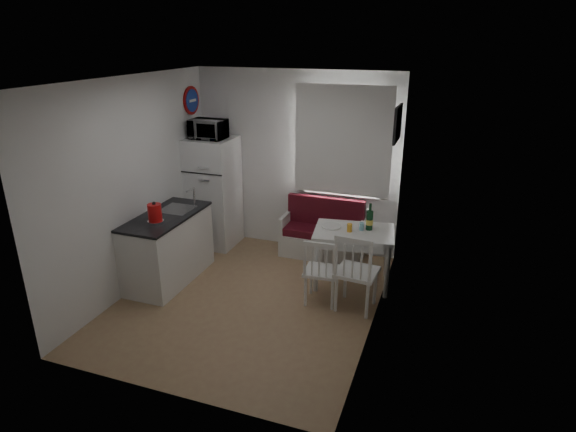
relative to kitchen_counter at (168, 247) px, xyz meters
name	(u,v)px	position (x,y,z in m)	size (l,w,h in m)	color
floor	(250,300)	(1.20, -0.16, -0.46)	(3.00, 3.50, 0.02)	#9A7352
ceiling	(242,79)	(1.20, -0.16, 2.14)	(3.00, 3.50, 0.02)	white
wall_back	(296,162)	(1.20, 1.59, 0.84)	(3.00, 0.02, 2.60)	white
wall_front	(157,265)	(1.20, -1.91, 0.84)	(3.00, 0.02, 2.60)	white
wall_left	(134,186)	(-0.30, -0.16, 0.84)	(0.02, 3.50, 2.60)	white
wall_right	(380,214)	(2.70, -0.16, 0.84)	(0.02, 3.50, 2.60)	white
window	(344,144)	(1.90, 1.56, 1.17)	(1.22, 0.06, 1.47)	white
curtain	(343,141)	(1.90, 1.49, 1.22)	(1.35, 0.02, 1.50)	white
kitchen_counter	(168,247)	(0.00, 0.00, 0.00)	(0.62, 1.32, 1.16)	white
wall_sign	(192,100)	(-0.27, 1.29, 1.69)	(0.40, 0.40, 0.03)	#1A379C
picture_frame	(397,124)	(2.67, 0.94, 1.59)	(0.04, 0.52, 0.42)	black
bench	(323,238)	(1.69, 1.35, -0.17)	(1.18, 0.46, 0.85)	white
dining_table	(354,237)	(2.28, 0.67, 0.20)	(1.07, 0.82, 0.74)	white
chair_left	(320,265)	(2.03, 0.01, 0.07)	(0.42, 0.41, 0.45)	white
chair_right	(356,265)	(2.45, 0.00, 0.15)	(0.49, 0.47, 0.52)	white
fridge	(213,192)	(0.02, 1.24, 0.36)	(0.66, 0.66, 1.64)	white
microwave	(208,129)	(0.02, 1.19, 1.32)	(0.50, 0.34, 0.27)	white
kettle	(155,213)	(0.05, -0.28, 0.58)	(0.20, 0.20, 0.26)	red
wine_bottle	(370,217)	(2.45, 0.77, 0.46)	(0.09, 0.09, 0.35)	#133D20
drinking_glass_orange	(350,228)	(2.23, 0.62, 0.33)	(0.06, 0.06, 0.10)	#F7A829
drinking_glass_blue	(362,226)	(2.36, 0.72, 0.33)	(0.06, 0.06, 0.10)	#7BC0D1
plate	(331,226)	(1.98, 0.69, 0.29)	(0.25, 0.25, 0.02)	white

